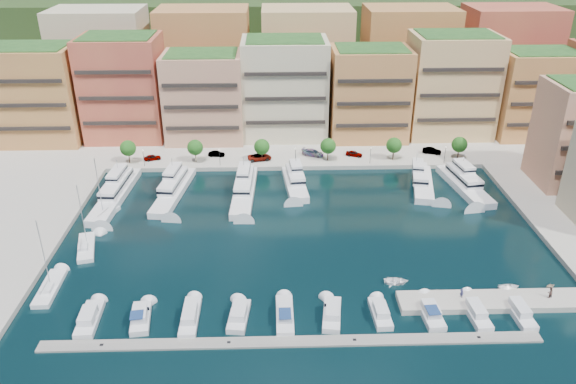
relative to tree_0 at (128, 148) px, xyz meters
name	(u,v)px	position (x,y,z in m)	size (l,w,h in m)	color
ground	(302,235)	(40.00, -33.50, -4.74)	(400.00, 400.00, 0.00)	black
north_quay	(291,125)	(40.00, 28.50, -4.74)	(220.00, 64.00, 2.00)	#9E998E
hillside	(286,81)	(40.00, 76.50, -4.74)	(240.00, 40.00, 58.00)	#1C3515
south_pontoon	(292,343)	(37.00, -63.50, -4.74)	(72.00, 2.20, 0.35)	gray
finger_pier	(499,304)	(70.00, -55.50, -4.74)	(32.00, 5.00, 2.00)	#9E998E
apartment_0	(37,94)	(-26.00, 16.49, 8.57)	(22.00, 16.50, 24.80)	#BB7944
apartment_1	(124,88)	(-4.00, 18.49, 9.57)	(20.00, 16.50, 26.80)	#BF633F
apartment_2	(204,97)	(17.00, 16.49, 7.57)	(20.00, 15.50, 22.80)	tan
apartment_3	(285,88)	(38.00, 18.49, 9.07)	(22.00, 16.50, 25.80)	beige
apartment_4	(369,93)	(60.00, 16.49, 8.07)	(20.00, 15.50, 23.80)	#C17E48
apartment_5	(451,85)	(82.00, 18.49, 9.57)	(22.00, 16.50, 26.80)	tan
apartment_6	(534,94)	(104.00, 16.49, 7.57)	(20.00, 15.50, 22.80)	#BB7944
backblock_0	(103,62)	(-15.00, 40.50, 11.26)	(26.00, 18.00, 30.00)	beige
backblock_1	(205,61)	(15.00, 40.50, 11.26)	(26.00, 18.00, 30.00)	#C17E48
backblock_2	(306,60)	(45.00, 40.50, 11.26)	(26.00, 18.00, 30.00)	tan
backblock_3	(407,59)	(75.00, 40.50, 11.26)	(26.00, 18.00, 30.00)	#BB7944
backblock_4	(506,59)	(105.00, 40.50, 11.26)	(26.00, 18.00, 30.00)	#BF633F
tree_0	(128,148)	(0.00, 0.00, 0.00)	(3.80, 3.80, 5.65)	#473323
tree_1	(195,148)	(16.00, 0.00, 0.00)	(3.80, 3.80, 5.65)	#473323
tree_2	(262,147)	(32.00, 0.00, 0.00)	(3.80, 3.80, 5.65)	#473323
tree_3	(328,146)	(48.00, 0.00, 0.00)	(3.80, 3.80, 5.65)	#473323
tree_4	(394,145)	(64.00, 0.00, 0.00)	(3.80, 3.80, 5.65)	#473323
tree_5	(459,145)	(80.00, 0.00, 0.00)	(3.80, 3.80, 5.65)	#473323
lamppost_0	(143,155)	(4.00, -2.30, -0.92)	(0.30, 0.30, 4.20)	black
lamppost_1	(220,154)	(22.00, -2.30, -0.92)	(0.30, 0.30, 4.20)	black
lamppost_2	(295,154)	(40.00, -2.30, -0.92)	(0.30, 0.30, 4.20)	black
lamppost_3	(371,153)	(58.00, -2.30, -0.92)	(0.30, 0.30, 4.20)	black
lamppost_4	(445,152)	(76.00, -2.30, -0.92)	(0.30, 0.30, 4.20)	black
yacht_0	(116,191)	(0.63, -16.11, -3.53)	(6.03, 25.59, 7.30)	white
yacht_1	(174,189)	(12.89, -14.93, -3.65)	(7.22, 22.99, 7.30)	white
yacht_2	(244,188)	(28.32, -15.25, -3.53)	(5.22, 23.63, 7.30)	white
yacht_3	(295,181)	(39.48, -12.06, -3.53)	(5.61, 16.83, 7.30)	white
yacht_5	(422,181)	(68.13, -12.68, -3.53)	(7.50, 18.31, 7.30)	white
yacht_6	(464,182)	(77.17, -13.87, -3.53)	(7.61, 20.92, 7.30)	white
cruiser_0	(89,319)	(6.77, -58.09, -4.20)	(3.12, 8.43, 2.55)	silver
cruiser_1	(141,318)	(14.43, -58.10, -4.17)	(3.60, 7.58, 2.66)	silver
cruiser_2	(190,317)	(21.85, -58.10, -4.20)	(2.57, 9.17, 2.55)	silver
cruiser_3	(239,316)	(29.17, -58.08, -4.20)	(3.49, 7.56, 2.55)	silver
cruiser_4	(285,315)	(36.12, -58.12, -4.17)	(2.61, 9.00, 2.66)	silver
cruiser_5	(332,315)	(43.28, -58.09, -4.20)	(3.65, 8.15, 2.55)	silver
cruiser_6	(380,314)	(50.66, -58.08, -4.20)	(2.81, 7.24, 2.55)	silver
cruiser_7	(430,313)	(58.25, -58.11, -4.17)	(3.19, 8.16, 2.66)	silver
cruiser_8	(475,312)	(65.20, -58.10, -4.20)	(3.00, 8.82, 2.55)	silver
cruiser_9	(518,311)	(71.88, -58.10, -4.20)	(2.83, 8.97, 2.55)	silver
sailboat_2	(104,216)	(0.29, -25.48, -4.42)	(5.21, 8.47, 13.20)	white
sailboat_0	(50,289)	(-2.01, -49.91, -4.44)	(3.07, 10.05, 13.20)	white
sailboat_1	(86,248)	(0.31, -37.53, -4.44)	(5.11, 10.16, 13.20)	white
tender_0	(396,281)	(54.83, -49.60, -4.32)	(2.90, 4.05, 0.84)	white
tender_1	(438,291)	(60.98, -52.50, -4.37)	(1.23, 1.43, 0.75)	beige
tender_2	(509,287)	(72.94, -51.82, -4.37)	(2.55, 3.58, 0.74)	white
tender_3	(550,286)	(79.83, -51.65, -4.30)	(1.45, 1.68, 0.89)	beige
car_0	(152,157)	(5.22, 1.47, -3.06)	(1.62, 4.03, 1.37)	gray
car_1	(216,154)	(20.66, 3.29, -3.08)	(1.40, 4.01, 1.32)	gray
car_2	(260,157)	(31.40, 0.60, -2.94)	(2.66, 5.77, 1.60)	gray
car_3	(313,153)	(44.57, 3.05, -2.95)	(2.23, 5.49, 1.59)	gray
car_4	(354,154)	(54.78, 2.41, -3.05)	(1.64, 4.07, 1.39)	gray
car_5	(432,151)	(74.47, 3.51, -2.99)	(1.60, 4.58, 1.51)	gray
person_0	(462,293)	(63.93, -54.97, -2.91)	(0.61, 0.40, 1.67)	navy
person_1	(550,292)	(77.74, -55.42, -2.81)	(0.91, 0.71, 1.87)	brown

